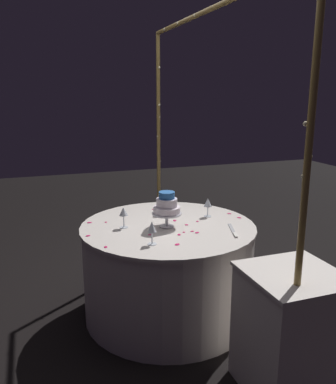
# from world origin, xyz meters

# --- Properties ---
(ground_plane) EXTENTS (12.00, 12.00, 0.00)m
(ground_plane) POSITION_xyz_m (0.00, 0.00, 0.00)
(ground_plane) COLOR black
(decorative_arch) EXTENTS (2.35, 0.06, 2.27)m
(decorative_arch) POSITION_xyz_m (0.00, 0.30, 1.51)
(decorative_arch) COLOR olive
(decorative_arch) RESTS_ON ground
(main_table) EXTENTS (1.32, 1.32, 0.73)m
(main_table) POSITION_xyz_m (0.00, 0.00, 0.37)
(main_table) COLOR silver
(main_table) RESTS_ON ground
(side_table) EXTENTS (0.52, 0.52, 0.74)m
(side_table) POSITION_xyz_m (1.03, 0.38, 0.37)
(side_table) COLOR silver
(side_table) RESTS_ON ground
(tiered_cake) EXTENTS (0.22, 0.22, 0.27)m
(tiered_cake) POSITION_xyz_m (0.04, -0.02, 0.89)
(tiered_cake) COLOR silver
(tiered_cake) RESTS_ON main_table
(wine_glass_0) EXTENTS (0.06, 0.06, 0.17)m
(wine_glass_0) POSITION_xyz_m (-0.27, 0.05, 0.86)
(wine_glass_0) COLOR silver
(wine_glass_0) RESTS_ON main_table
(wine_glass_1) EXTENTS (0.06, 0.06, 0.16)m
(wine_glass_1) POSITION_xyz_m (0.34, -0.23, 0.85)
(wine_glass_1) COLOR silver
(wine_glass_1) RESTS_ON main_table
(wine_glass_2) EXTENTS (0.06, 0.06, 0.15)m
(wine_glass_2) POSITION_xyz_m (-0.09, 0.37, 0.84)
(wine_glass_2) COLOR silver
(wine_glass_2) RESTS_ON main_table
(wine_glass_3) EXTENTS (0.06, 0.06, 0.16)m
(wine_glass_3) POSITION_xyz_m (-0.05, -0.33, 0.85)
(wine_glass_3) COLOR silver
(wine_glass_3) RESTS_ON main_table
(cake_knife) EXTENTS (0.29, 0.11, 0.01)m
(cake_knife) POSITION_xyz_m (0.30, 0.39, 0.74)
(cake_knife) COLOR silver
(cake_knife) RESTS_ON main_table
(rose_petal_0) EXTENTS (0.03, 0.03, 0.00)m
(rose_petal_0) POSITION_xyz_m (-0.00, 0.24, 0.73)
(rose_petal_0) COLOR #C61951
(rose_petal_0) RESTS_ON main_table
(rose_petal_1) EXTENTS (0.04, 0.03, 0.00)m
(rose_petal_1) POSITION_xyz_m (-0.08, 0.08, 0.73)
(rose_petal_1) COLOR #C61951
(rose_petal_1) RESTS_ON main_table
(rose_petal_2) EXTENTS (0.03, 0.04, 0.00)m
(rose_petal_2) POSITION_xyz_m (-0.43, 0.02, 0.73)
(rose_petal_2) COLOR #C61951
(rose_petal_2) RESTS_ON main_table
(rose_petal_3) EXTENTS (0.03, 0.04, 0.00)m
(rose_petal_3) POSITION_xyz_m (-0.25, -0.55, 0.73)
(rose_petal_3) COLOR #C61951
(rose_petal_3) RESTS_ON main_table
(rose_petal_4) EXTENTS (0.03, 0.03, 0.00)m
(rose_petal_4) POSITION_xyz_m (0.29, -0.53, 0.73)
(rose_petal_4) COLOR #C61951
(rose_petal_4) RESTS_ON main_table
(rose_petal_5) EXTENTS (0.04, 0.04, 0.00)m
(rose_petal_5) POSITION_xyz_m (0.05, -0.61, 0.73)
(rose_petal_5) COLOR #C61951
(rose_petal_5) RESTS_ON main_table
(rose_petal_6) EXTENTS (0.02, 0.03, 0.00)m
(rose_petal_6) POSITION_xyz_m (0.20, 0.11, 0.73)
(rose_petal_6) COLOR #C61951
(rose_petal_6) RESTS_ON main_table
(rose_petal_7) EXTENTS (0.03, 0.02, 0.00)m
(rose_petal_7) POSITION_xyz_m (-0.21, -0.43, 0.73)
(rose_petal_7) COLOR #C61951
(rose_petal_7) RESTS_ON main_table
(rose_petal_8) EXTENTS (0.05, 0.04, 0.00)m
(rose_petal_8) POSITION_xyz_m (0.02, 0.59, 0.73)
(rose_petal_8) COLOR #C61951
(rose_petal_8) RESTS_ON main_table
(rose_petal_9) EXTENTS (0.03, 0.03, 0.00)m
(rose_petal_9) POSITION_xyz_m (0.20, 0.05, 0.73)
(rose_petal_9) COLOR #C61951
(rose_petal_9) RESTS_ON main_table
(rose_petal_10) EXTENTS (0.05, 0.05, 0.00)m
(rose_petal_10) POSITION_xyz_m (0.40, -0.08, 0.73)
(rose_petal_10) COLOR #C61951
(rose_petal_10) RESTS_ON main_table
(rose_petal_11) EXTENTS (0.04, 0.04, 0.00)m
(rose_petal_11) POSITION_xyz_m (0.05, 0.13, 0.73)
(rose_petal_11) COLOR #C61951
(rose_petal_11) RESTS_ON main_table
(rose_petal_12) EXTENTS (0.03, 0.03, 0.00)m
(rose_petal_12) POSITION_xyz_m (0.17, -0.19, 0.73)
(rose_petal_12) COLOR #C61951
(rose_petal_12) RESTS_ON main_table
(rose_petal_13) EXTENTS (0.04, 0.04, 0.00)m
(rose_petal_13) POSITION_xyz_m (-0.10, 0.57, 0.73)
(rose_petal_13) COLOR #C61951
(rose_petal_13) RESTS_ON main_table
(rose_petal_14) EXTENTS (0.03, 0.04, 0.00)m
(rose_petal_14) POSITION_xyz_m (-0.56, 0.17, 0.73)
(rose_petal_14) COLOR #C61951
(rose_petal_14) RESTS_ON main_table
(rose_petal_15) EXTENTS (0.04, 0.04, 0.00)m
(rose_petal_15) POSITION_xyz_m (0.24, 0.14, 0.73)
(rose_petal_15) COLOR #C61951
(rose_petal_15) RESTS_ON main_table
(rose_petal_16) EXTENTS (0.04, 0.03, 0.00)m
(rose_petal_16) POSITION_xyz_m (0.23, -0.00, 0.73)
(rose_petal_16) COLOR #C61951
(rose_petal_16) RESTS_ON main_table
(rose_petal_17) EXTENTS (0.03, 0.03, 0.00)m
(rose_petal_17) POSITION_xyz_m (-0.38, 0.06, 0.73)
(rose_petal_17) COLOR #C61951
(rose_petal_17) RESTS_ON main_table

